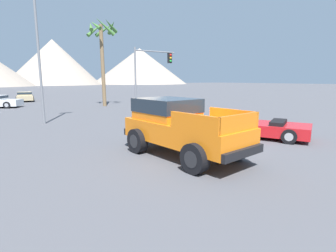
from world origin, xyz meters
The scene contains 8 objects.
ground_plane centered at (0.00, 0.00, 0.00)m, with size 320.00×320.00×0.00m, color #4C4C51.
orange_pickup_truck centered at (-0.34, -0.02, 1.09)m, with size 2.69×4.99×1.94m.
red_convertible_car centered at (4.56, 0.20, 0.41)m, with size 3.47×4.48×1.03m.
parked_car_tan centered at (-2.36, 28.91, 0.59)m, with size 2.18×4.26×1.14m.
traffic_light_main centered at (6.30, 13.16, 3.73)m, with size 4.08×0.38×5.28m.
street_lamp_post centered at (-3.18, 9.68, 5.08)m, with size 0.90×0.24×8.57m.
palm_tree_short centered at (3.63, 17.89, 6.18)m, with size 2.88×3.12×8.20m.
distant_mountain_range centered at (10.16, 128.06, 10.36)m, with size 157.89×66.84×21.81m.
Camera 1 is at (-5.59, -7.25, 2.60)m, focal length 28.00 mm.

